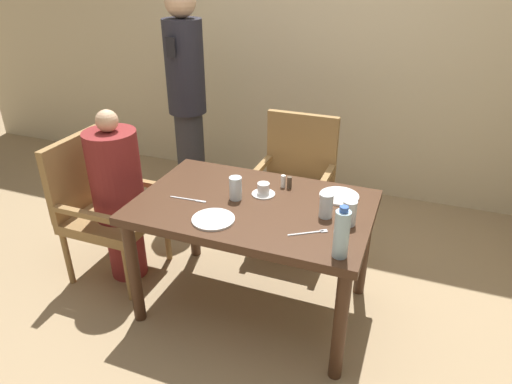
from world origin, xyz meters
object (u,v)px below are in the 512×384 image
standing_host (187,97)px  glass_tall_far (349,213)px  chair_left_side (102,203)px  water_bottle (342,233)px  glass_tall_near (326,205)px  chair_far_side (295,177)px  plate_main_right (339,196)px  diner_in_left_chair (119,196)px  glass_tall_mid (236,188)px  teacup_with_saucer (263,190)px  plate_main_left (213,219)px

standing_host → glass_tall_far: bearing=-35.7°
chair_left_side → water_bottle: (1.62, -0.33, 0.33)m
glass_tall_near → chair_far_side: bearing=116.3°
standing_host → plate_main_right: size_ratio=7.85×
water_bottle → glass_tall_near: bearing=113.5°
glass_tall_far → water_bottle: bearing=-87.2°
plate_main_right → glass_tall_near: bearing=-95.1°
diner_in_left_chair → water_bottle: size_ratio=4.47×
chair_left_side → water_bottle: water_bottle is taller
glass_tall_mid → chair_far_side: bearing=82.2°
chair_far_side → water_bottle: size_ratio=3.66×
chair_left_side → diner_in_left_chair: diner_in_left_chair is taller
water_bottle → glass_tall_mid: bearing=152.9°
teacup_with_saucer → water_bottle: (0.53, -0.44, 0.09)m
glass_tall_mid → chair_left_side: bearing=-179.2°
chair_left_side → plate_main_left: 0.99m
plate_main_right → water_bottle: bearing=-78.1°
standing_host → plate_main_left: standing_host is taller
glass_tall_near → glass_tall_far: size_ratio=1.00×
plate_main_right → water_bottle: size_ratio=0.87×
standing_host → glass_tall_near: size_ratio=13.24×
teacup_with_saucer → diner_in_left_chair: bearing=-172.9°
glass_tall_mid → glass_tall_near: bearing=-1.4°
plate_main_left → chair_left_side: bearing=165.2°
glass_tall_near → glass_tall_mid: 0.52m
diner_in_left_chair → glass_tall_near: diner_in_left_chair is taller
plate_main_left → glass_tall_mid: size_ratio=1.69×
standing_host → plate_main_right: 1.64m
water_bottle → glass_tall_far: water_bottle is taller
plate_main_right → standing_host: bearing=150.2°
chair_left_side → water_bottle: 1.68m
water_bottle → plate_main_right: bearing=101.9°
glass_tall_mid → glass_tall_far: 0.65m
chair_far_side → teacup_with_saucer: chair_far_side is taller
chair_left_side → standing_host: (0.09, 1.05, 0.44)m
chair_left_side → plate_main_left: chair_left_side is taller
water_bottle → plate_main_left: bearing=173.5°
chair_left_side → plate_main_left: bearing=-14.8°
diner_in_left_chair → standing_host: size_ratio=0.65×
standing_host → plate_main_right: bearing=-29.8°
standing_host → teacup_with_saucer: size_ratio=13.12×
plate_main_right → glass_tall_far: glass_tall_far is taller
glass_tall_far → glass_tall_near: bearing=164.8°
diner_in_left_chair → standing_host: standing_host is taller
plate_main_left → teacup_with_saucer: size_ratio=1.67×
teacup_with_saucer → glass_tall_far: (0.52, -0.15, 0.04)m
glass_tall_mid → diner_in_left_chair: bearing=-179.0°
diner_in_left_chair → standing_host: (-0.06, 1.05, 0.36)m
chair_left_side → teacup_with_saucer: chair_left_side is taller
teacup_with_saucer → water_bottle: size_ratio=0.52×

